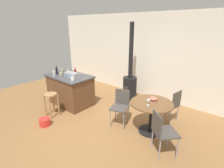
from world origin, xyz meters
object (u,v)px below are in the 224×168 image
cup_1 (72,79)px  cup_4 (71,72)px  folding_chair_near (171,104)px  serving_bowl (153,99)px  toolbox (72,75)px  plastic_bucket (45,122)px  cup_3 (62,70)px  folding_chair_left (162,130)px  wooden_stool (51,100)px  dining_table (151,110)px  cup_0 (68,71)px  wine_glass (149,101)px  wood_stove (130,82)px  bottle_2 (57,71)px  cup_2 (61,74)px  bottle_0 (54,73)px  bottle_1 (75,72)px  kitchen_island (70,90)px  folding_chair_far (121,105)px

cup_1 → cup_4: size_ratio=0.98×
folding_chair_near → cup_4: cup_4 is taller
cup_4 → serving_bowl: (2.69, 0.21, -0.19)m
toolbox → plastic_bucket: toolbox is taller
folding_chair_near → serving_bowl: size_ratio=4.75×
cup_3 → folding_chair_left: bearing=-5.7°
wooden_stool → cup_4: 1.15m
dining_table → cup_0: (-2.89, -0.06, 0.39)m
wine_glass → folding_chair_left: bearing=-35.4°
cup_3 → plastic_bucket: 1.84m
cup_3 → wood_stove: bearing=38.8°
cup_1 → cup_0: bearing=151.5°
folding_chair_left → wine_glass: size_ratio=6.07×
folding_chair_left → bottle_2: (-3.49, 0.12, 0.49)m
wooden_stool → bottle_2: (-0.64, 0.65, 0.55)m
cup_0 → cup_2: cup_2 is taller
folding_chair_left → plastic_bucket: bearing=-160.5°
folding_chair_near → cup_2: (-2.97, -1.09, 0.45)m
wood_stove → serving_bowl: bearing=-38.2°
bottle_0 → cup_0: size_ratio=1.85×
bottle_0 → cup_1: 0.76m
bottle_1 → plastic_bucket: 1.71m
bottle_1 → cup_3: 0.56m
wooden_stool → folding_chair_near: size_ratio=0.74×
cup_2 → dining_table: bearing=8.1°
cup_2 → wine_glass: 2.79m
dining_table → bottle_1: bottle_1 is taller
bottle_0 → cup_3: size_ratio=1.83×
bottle_1 → toolbox: bearing=-55.7°
cup_4 → plastic_bucket: size_ratio=0.45×
wine_glass → kitchen_island: bearing=-178.0°
toolbox → cup_2: (-0.41, -0.09, -0.02)m
kitchen_island → cup_4: size_ratio=11.70×
wood_stove → serving_bowl: size_ratio=13.39×
bottle_2 → cup_3: bearing=111.6°
wood_stove → cup_2: bearing=-130.9°
dining_table → wood_stove: 1.84m
toolbox → bottle_2: 0.63m
dining_table → cup_2: size_ratio=8.08×
bottle_0 → cup_0: 0.51m
folding_chair_near → cup_3: 3.42m
bottle_2 → folding_chair_left: bearing=-2.0°
folding_chair_far → cup_4: (-2.00, 0.08, 0.45)m
folding_chair_near → folding_chair_far: 1.25m
wooden_stool → bottle_1: 1.14m
cup_0 → cup_3: (-0.20, -0.09, 0.01)m
bottle_0 → plastic_bucket: 1.47m
wine_glass → cup_2: bearing=-175.2°
folding_chair_far → bottle_2: (-2.26, -0.24, 0.50)m
bottle_0 → cup_2: 0.20m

